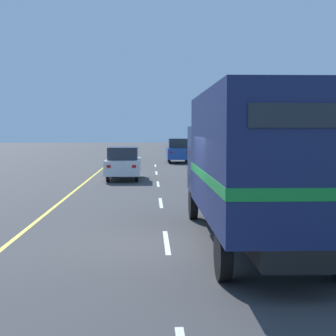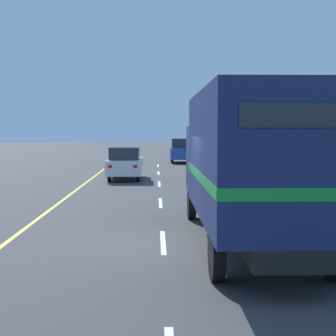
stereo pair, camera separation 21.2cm
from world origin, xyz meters
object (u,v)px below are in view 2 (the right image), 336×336
at_px(highway_sign, 324,147).
at_px(lead_car_white, 125,163).
at_px(horse_trailer_truck, 251,162).
at_px(roadside_tree_mid, 319,117).
at_px(lead_car_blue_ahead, 181,151).

bearing_deg(highway_sign, lead_car_white, 140.18).
bearing_deg(lead_car_white, highway_sign, -39.82).
xyz_separation_m(horse_trailer_truck, roadside_tree_mid, (8.10, 20.68, 1.55)).
relative_size(horse_trailer_truck, highway_sign, 2.76).
xyz_separation_m(horse_trailer_truck, highway_sign, (4.69, 9.19, 0.05)).
distance_m(lead_car_white, lead_car_blue_ahead, 14.84).
bearing_deg(horse_trailer_truck, lead_car_blue_ahead, 90.11).
xyz_separation_m(lead_car_blue_ahead, roadside_tree_mid, (8.16, -9.92, 2.50)).
relative_size(horse_trailer_truck, lead_car_blue_ahead, 2.17).
distance_m(highway_sign, roadside_tree_mid, 12.08).
xyz_separation_m(horse_trailer_truck, lead_car_blue_ahead, (-0.06, 30.60, -0.95)).
height_order(lead_car_white, lead_car_blue_ahead, lead_car_blue_ahead).
bearing_deg(roadside_tree_mid, highway_sign, -106.55).
relative_size(horse_trailer_truck, lead_car_white, 2.00).
xyz_separation_m(lead_car_white, roadside_tree_mid, (11.87, 4.44, 2.59)).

